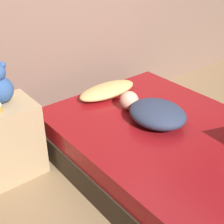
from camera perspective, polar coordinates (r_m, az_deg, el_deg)
ground_plane at (r=2.89m, az=9.17°, el=-9.75°), size 12.00×12.00×0.00m
bed at (r=2.76m, az=9.51°, el=-6.50°), size 1.52×1.99×0.41m
nightstand at (r=2.74m, az=-18.96°, el=-5.12°), size 0.55×0.40×0.66m
pillow at (r=3.11m, az=-0.85°, el=3.98°), size 0.64×0.28×0.11m
person_lying at (r=2.68m, az=7.68°, el=0.01°), size 0.47×0.69×0.18m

